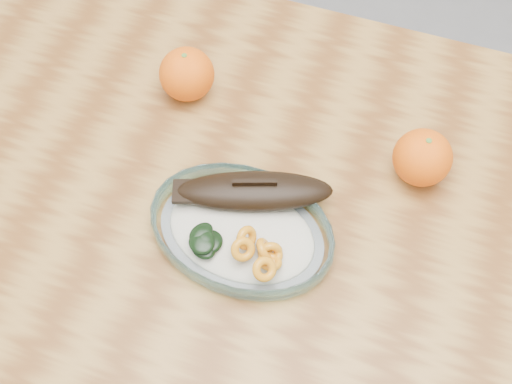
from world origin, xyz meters
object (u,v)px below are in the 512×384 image
dining_table (269,236)px  plated_meal (242,227)px  orange_right (422,158)px  orange_left (187,74)px

dining_table → plated_meal: plated_meal is taller
plated_meal → orange_right: size_ratio=5.98×
plated_meal → orange_left: orange_left is taller
dining_table → orange_right: size_ratio=14.46×
plated_meal → orange_right: 0.27m
dining_table → orange_right: 0.26m
dining_table → orange_right: bearing=32.5°
plated_meal → orange_left: 0.27m
orange_left → orange_right: (0.37, -0.03, -0.00)m
plated_meal → orange_left: size_ratio=5.88×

